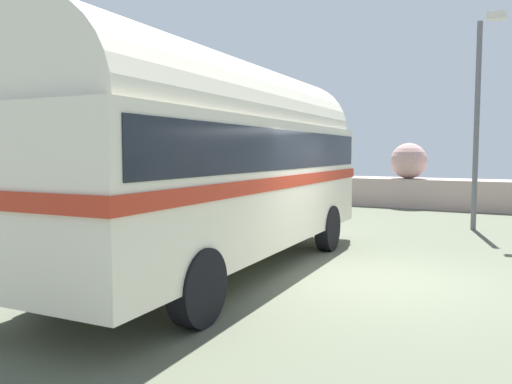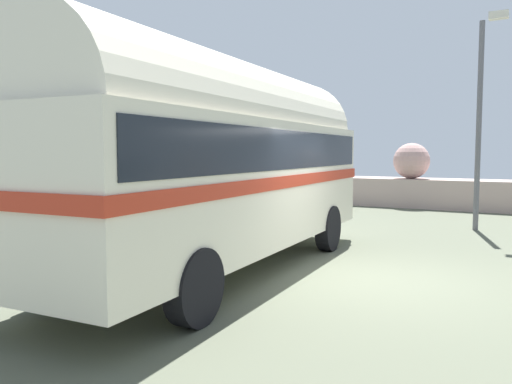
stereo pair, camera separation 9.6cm
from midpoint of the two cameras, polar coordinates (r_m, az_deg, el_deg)
The scene contains 4 objects.
ground at distance 8.68m, azimuth 13.02°, elevation -9.62°, with size 32.00×26.00×0.02m.
breakwater at distance 20.11m, azimuth 21.94°, elevation 0.14°, with size 31.36×2.15×2.46m.
vintage_coach at distance 8.79m, azimuth -4.10°, elevation 4.09°, with size 3.03×8.74×3.70m.
lamp_post at distance 14.68m, azimuth 23.71°, elevation 8.26°, with size 0.74×0.98×5.54m.
Camera 1 is at (2.29, -8.12, 2.12)m, focal length 35.46 mm.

